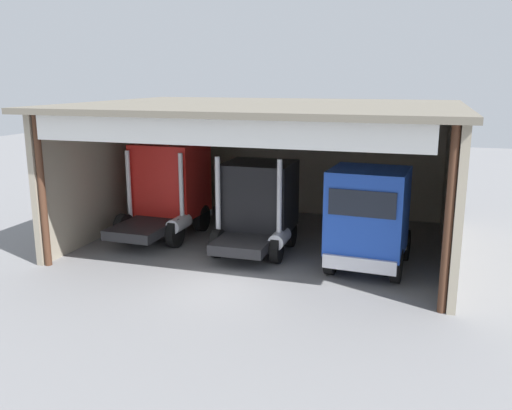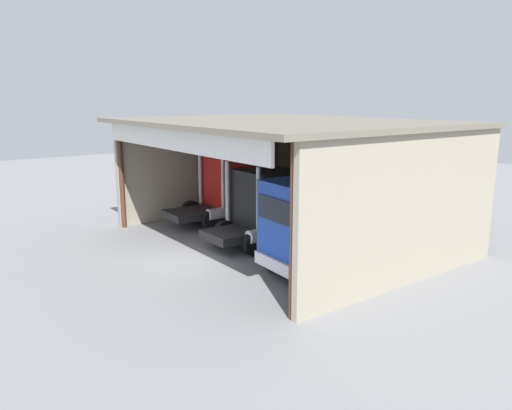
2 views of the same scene
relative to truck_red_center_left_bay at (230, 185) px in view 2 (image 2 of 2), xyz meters
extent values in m
plane|color=slate|center=(4.26, -5.07, -1.99)|extent=(80.00, 80.00, 0.00)
cube|color=#9E937F|center=(4.26, 5.25, 0.64)|extent=(13.52, 0.24, 5.25)
cube|color=#9E937F|center=(-2.50, 0.09, 0.64)|extent=(0.24, 10.32, 5.25)
cube|color=#9E937F|center=(11.01, 0.09, 0.64)|extent=(0.24, 10.32, 5.25)
cube|color=#6E6759|center=(4.26, -0.26, 3.36)|extent=(14.12, 11.02, 0.20)
cylinder|color=#4C2D1E|center=(-2.25, -4.92, 0.64)|extent=(0.24, 0.24, 5.25)
cylinder|color=#4C2D1E|center=(10.76, -4.92, 0.64)|extent=(0.24, 0.24, 5.25)
cube|color=white|center=(4.26, -5.35, 2.91)|extent=(12.16, 0.12, 0.90)
cube|color=red|center=(-0.01, 0.27, 0.31)|extent=(2.66, 2.52, 2.96)
cube|color=black|center=(0.02, 1.52, 0.82)|extent=(2.21, 0.12, 0.89)
cube|color=silver|center=(0.02, 1.55, -1.27)|extent=(2.47, 0.23, 0.44)
cube|color=#232326|center=(-0.06, -1.68, -1.24)|extent=(2.04, 3.60, 0.36)
cylinder|color=silver|center=(-1.22, -1.07, 0.08)|extent=(0.18, 0.18, 3.02)
cylinder|color=silver|center=(1.12, -1.13, 0.08)|extent=(0.18, 0.18, 3.02)
cylinder|color=silver|center=(1.11, -1.41, -1.12)|extent=(0.59, 1.21, 0.56)
cylinder|color=black|center=(-1.15, 0.80, -1.42)|extent=(0.33, 1.13, 1.12)
cylinder|color=black|center=(1.15, 0.73, -1.42)|extent=(0.33, 1.13, 1.12)
cylinder|color=black|center=(-1.21, -1.64, -1.42)|extent=(0.33, 1.13, 1.12)
cylinder|color=black|center=(1.08, -1.71, -1.42)|extent=(0.33, 1.13, 1.12)
cube|color=black|center=(4.16, -0.77, 0.05)|extent=(2.55, 2.42, 2.54)
cube|color=black|center=(4.15, 0.46, 0.50)|extent=(2.16, 0.07, 0.76)
cube|color=silver|center=(4.15, 0.49, -1.32)|extent=(2.41, 0.17, 0.44)
cube|color=#232326|center=(4.17, -2.32, -1.29)|extent=(1.92, 2.83, 0.36)
cylinder|color=silver|center=(3.03, -2.13, 0.10)|extent=(0.18, 0.18, 3.15)
cylinder|color=silver|center=(5.31, -2.12, 0.10)|extent=(0.18, 0.18, 3.15)
cylinder|color=silver|center=(5.31, -2.01, -1.17)|extent=(0.57, 1.20, 0.56)
cylinder|color=black|center=(3.04, -0.29, -1.47)|extent=(0.31, 1.03, 1.03)
cylinder|color=black|center=(5.28, -0.28, -1.47)|extent=(0.31, 1.03, 1.03)
cylinder|color=black|center=(3.05, -2.32, -1.47)|extent=(0.31, 1.03, 1.03)
cylinder|color=black|center=(5.29, -2.31, -1.47)|extent=(0.31, 1.03, 1.03)
cube|color=#1E47B7|center=(8.38, -2.43, 0.18)|extent=(2.57, 2.48, 2.72)
cube|color=black|center=(8.31, -3.61, 0.66)|extent=(2.06, 0.19, 0.82)
cube|color=silver|center=(8.31, -3.64, -1.28)|extent=(2.31, 0.31, 0.44)
cube|color=#232326|center=(8.51, -0.55, -1.25)|extent=(2.04, 3.54, 0.36)
cylinder|color=silver|center=(9.56, -1.19, -0.13)|extent=(0.18, 0.18, 2.60)
cylinder|color=silver|center=(7.38, -1.05, -0.13)|extent=(0.18, 0.18, 2.60)
cylinder|color=silver|center=(7.40, -0.78, -1.13)|extent=(0.64, 1.23, 0.56)
cylinder|color=black|center=(9.42, -2.97, -1.43)|extent=(0.37, 1.13, 1.11)
cylinder|color=black|center=(7.29, -2.83, -1.43)|extent=(0.37, 1.13, 1.11)
cylinder|color=black|center=(9.57, -0.62, -1.43)|extent=(0.37, 1.13, 1.11)
cylinder|color=black|center=(7.45, -0.48, -1.43)|extent=(0.37, 1.13, 1.11)
cylinder|color=#197233|center=(1.74, 3.84, -1.51)|extent=(0.58, 0.58, 0.94)
cube|color=#1E59A5|center=(2.05, 4.12, -1.49)|extent=(0.90, 0.60, 1.00)
camera|label=1|loc=(10.03, -19.85, 4.37)|focal=38.01mm
camera|label=2|loc=(20.94, -13.72, 4.36)|focal=34.40mm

